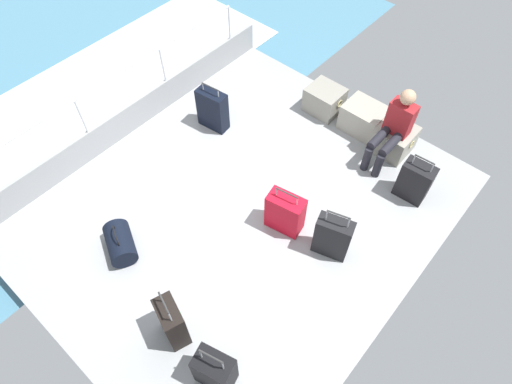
# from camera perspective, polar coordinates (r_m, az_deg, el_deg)

# --- Properties ---
(ground_plane) EXTENTS (4.40, 5.20, 0.06)m
(ground_plane) POSITION_cam_1_polar(r_m,az_deg,el_deg) (5.72, -1.59, -2.10)
(ground_plane) COLOR #939699
(gunwale_port) EXTENTS (0.06, 5.20, 0.45)m
(gunwale_port) POSITION_cam_1_polar(r_m,az_deg,el_deg) (6.69, -15.75, 9.44)
(gunwale_port) COLOR #939699
(gunwale_port) RESTS_ON ground_plane
(railing_port) EXTENTS (0.04, 4.20, 1.02)m
(railing_port) POSITION_cam_1_polar(r_m,az_deg,el_deg) (6.33, -16.89, 13.01)
(railing_port) COLOR silver
(railing_port) RESTS_ON ground_plane
(sea_wake) EXTENTS (12.00, 12.00, 0.01)m
(sea_wake) POSITION_cam_1_polar(r_m,az_deg,el_deg) (8.04, -21.28, 10.94)
(sea_wake) COLOR teal
(sea_wake) RESTS_ON ground_plane
(cargo_crate_0) EXTENTS (0.54, 0.45, 0.40)m
(cargo_crate_0) POSITION_cam_1_polar(r_m,az_deg,el_deg) (6.82, 8.88, 11.77)
(cargo_crate_0) COLOR gray
(cargo_crate_0) RESTS_ON ground_plane
(cargo_crate_1) EXTENTS (0.62, 0.46, 0.41)m
(cargo_crate_1) POSITION_cam_1_polar(r_m,az_deg,el_deg) (6.63, 13.82, 9.30)
(cargo_crate_1) COLOR gray
(cargo_crate_1) RESTS_ON ground_plane
(cargo_crate_2) EXTENTS (0.53, 0.50, 0.40)m
(cargo_crate_2) POSITION_cam_1_polar(r_m,az_deg,el_deg) (6.46, 17.47, 6.57)
(cargo_crate_2) COLOR gray
(cargo_crate_2) RESTS_ON ground_plane
(passenger_seated) EXTENTS (0.34, 0.66, 1.10)m
(passenger_seated) POSITION_cam_1_polar(r_m,az_deg,el_deg) (6.07, 17.48, 8.06)
(passenger_seated) COLOR maroon
(passenger_seated) RESTS_ON ground_plane
(suitcase_0) EXTENTS (0.46, 0.26, 0.74)m
(suitcase_0) POSITION_cam_1_polar(r_m,az_deg,el_deg) (6.44, -5.66, 10.61)
(suitcase_0) COLOR black
(suitcase_0) RESTS_ON ground_plane
(suitcase_1) EXTENTS (0.46, 0.31, 0.79)m
(suitcase_1) POSITION_cam_1_polar(r_m,az_deg,el_deg) (5.17, 9.92, -5.79)
(suitcase_1) COLOR black
(suitcase_1) RESTS_ON ground_plane
(suitcase_2) EXTENTS (0.41, 0.31, 0.85)m
(suitcase_2) POSITION_cam_1_polar(r_m,az_deg,el_deg) (4.73, -10.84, -16.29)
(suitcase_2) COLOR black
(suitcase_2) RESTS_ON ground_plane
(suitcase_3) EXTENTS (0.48, 0.32, 0.70)m
(suitcase_3) POSITION_cam_1_polar(r_m,az_deg,el_deg) (5.31, 3.80, -2.72)
(suitcase_3) COLOR #B70C1E
(suitcase_3) RESTS_ON ground_plane
(suitcase_4) EXTENTS (0.41, 0.26, 0.73)m
(suitcase_4) POSITION_cam_1_polar(r_m,az_deg,el_deg) (5.93, 19.91, 1.31)
(suitcase_4) COLOR black
(suitcase_4) RESTS_ON ground_plane
(suitcase_5) EXTENTS (0.43, 0.33, 0.76)m
(suitcase_5) POSITION_cam_1_polar(r_m,az_deg,el_deg) (4.58, -5.37, -22.08)
(suitcase_5) COLOR black
(suitcase_5) RESTS_ON ground_plane
(duffel_bag) EXTENTS (0.59, 0.50, 0.45)m
(duffel_bag) POSITION_cam_1_polar(r_m,az_deg,el_deg) (5.47, -17.24, -6.36)
(duffel_bag) COLOR black
(duffel_bag) RESTS_ON ground_plane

